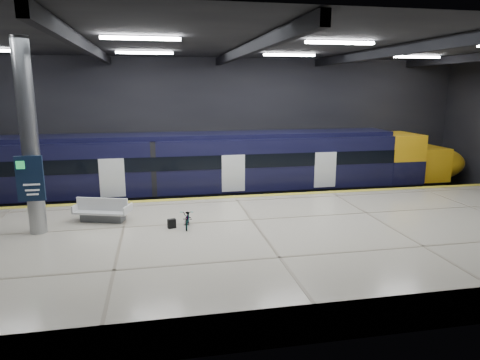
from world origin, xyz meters
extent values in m
plane|color=black|center=(0.00, 0.00, 0.00)|extent=(30.00, 30.00, 0.00)
cube|color=black|center=(0.00, 8.00, 4.00)|extent=(30.00, 0.10, 8.00)
cube|color=black|center=(0.00, -8.00, 4.00)|extent=(30.00, 0.10, 8.00)
cube|color=black|center=(0.00, 0.00, 8.00)|extent=(30.00, 16.00, 0.10)
cube|color=black|center=(-6.00, 0.00, 7.75)|extent=(0.25, 16.00, 0.40)
cube|color=black|center=(0.00, 0.00, 7.75)|extent=(0.25, 16.00, 0.40)
cube|color=black|center=(6.00, 0.00, 7.75)|extent=(0.25, 16.00, 0.40)
cube|color=white|center=(-4.00, -2.00, 7.88)|extent=(2.60, 0.18, 0.10)
cube|color=white|center=(3.00, -2.00, 7.88)|extent=(2.60, 0.18, 0.10)
cube|color=white|center=(-4.00, 4.00, 7.88)|extent=(2.60, 0.18, 0.10)
cube|color=white|center=(3.00, 4.00, 7.88)|extent=(2.60, 0.18, 0.10)
cube|color=white|center=(10.00, 4.00, 7.88)|extent=(2.60, 0.18, 0.10)
cube|color=beige|center=(0.00, -2.50, 0.55)|extent=(30.00, 11.00, 1.10)
cube|color=gold|center=(0.00, 2.75, 1.11)|extent=(30.00, 0.40, 0.01)
cube|color=gray|center=(0.00, 4.78, 0.08)|extent=(30.00, 0.08, 0.16)
cube|color=gray|center=(0.00, 6.22, 0.08)|extent=(30.00, 0.08, 0.16)
cube|color=black|center=(-2.82, 5.50, 0.55)|extent=(24.00, 2.58, 0.80)
cube|color=black|center=(-2.82, 5.50, 2.33)|extent=(24.00, 2.80, 2.75)
cube|color=black|center=(-2.82, 5.50, 3.82)|extent=(24.00, 2.30, 0.24)
cube|color=black|center=(-2.82, 4.09, 2.60)|extent=(24.00, 0.04, 0.70)
cube|color=white|center=(0.18, 4.08, 2.00)|extent=(1.20, 0.05, 1.90)
cube|color=#F1AB14|center=(10.18, 5.50, 2.33)|extent=(2.00, 2.80, 2.75)
ellipsoid|color=#F1AB14|center=(12.78, 5.50, 1.85)|extent=(3.60, 2.52, 1.90)
cube|color=black|center=(10.48, 5.50, 2.50)|extent=(1.60, 2.38, 0.80)
cube|color=#595B60|center=(-5.84, -0.04, 1.26)|extent=(1.75, 1.01, 0.31)
cube|color=silver|center=(-5.84, -0.04, 1.50)|extent=(2.26, 1.49, 0.08)
cube|color=silver|center=(-5.84, -0.04, 1.79)|extent=(2.02, 0.72, 0.52)
cube|color=silver|center=(-6.84, 0.28, 1.62)|extent=(0.33, 0.87, 0.31)
cube|color=silver|center=(-4.85, -0.36, 1.62)|extent=(0.33, 0.87, 0.31)
imported|color=#99999E|center=(-2.60, -1.46, 1.46)|extent=(0.66, 1.42, 0.72)
cube|color=black|center=(-3.20, -1.46, 1.28)|extent=(0.34, 0.25, 0.35)
cylinder|color=#9EA0A5|center=(-8.00, -1.00, 4.55)|extent=(0.60, 0.60, 6.90)
cube|color=#0F1D37|center=(-8.00, -1.42, 3.20)|extent=(0.90, 0.12, 1.60)
camera|label=1|loc=(-3.65, -17.07, 6.28)|focal=32.00mm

